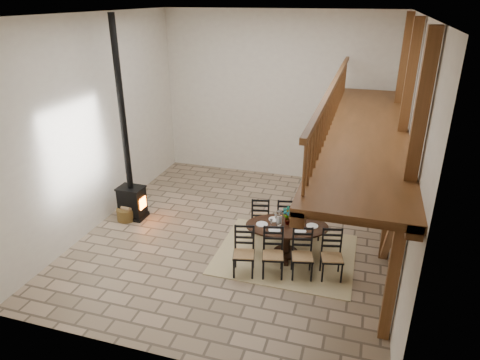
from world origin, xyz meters
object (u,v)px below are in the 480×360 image
(wood_stove, at_px, (129,177))
(log_stack, at_px, (130,206))
(dining_table, at_px, (286,241))
(log_basket, at_px, (126,213))

(wood_stove, xyz_separation_m, log_stack, (-0.16, 0.15, -0.89))
(dining_table, relative_size, log_basket, 4.89)
(wood_stove, relative_size, log_stack, 10.76)
(dining_table, xyz_separation_m, log_basket, (-4.27, 0.49, -0.21))
(log_basket, distance_m, log_stack, 0.33)
(log_basket, xyz_separation_m, log_stack, (-0.06, 0.32, 0.06))
(wood_stove, distance_m, log_basket, 0.97)
(dining_table, bearing_deg, log_basket, 160.67)
(wood_stove, relative_size, log_basket, 10.30)
(dining_table, height_order, wood_stove, wood_stove)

